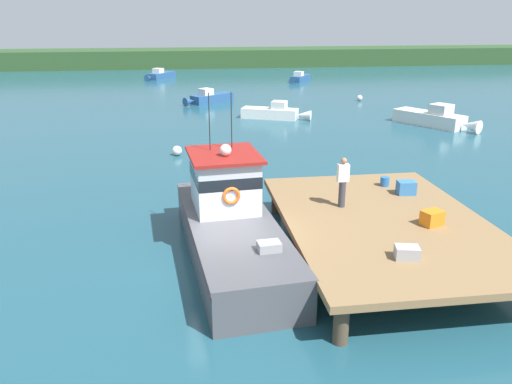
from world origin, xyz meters
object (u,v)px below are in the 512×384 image
Objects in this scene: moored_boat_mid_harbor at (209,98)px; moored_boat_near_channel at (160,75)px; main_fishing_boat at (229,221)px; deckhand_by_the_boat at (343,181)px; crate_stack_near_edge at (406,188)px; moored_boat_off_the_point at (300,78)px; crate_single_by_cleat at (407,253)px; mooring_buoy_spare_mooring at (177,151)px; mooring_buoy_outer at (360,98)px; crate_stack_mid_dock at (432,218)px; bait_bucket at (385,181)px; moored_boat_outer_mooring at (434,118)px; moored_boat_far_left at (274,113)px.

moored_boat_near_channel is at bearing 104.90° from moored_boat_mid_harbor.
deckhand_by_the_boat is at bearing 3.37° from main_fishing_boat.
crate_stack_near_edge is 0.15× the size of moored_boat_off_the_point.
deckhand_by_the_boat is (-0.54, 3.82, 0.69)m from crate_single_by_cleat.
crate_single_by_cleat is 32.43m from moored_boat_mid_harbor.
mooring_buoy_spare_mooring is 22.37m from mooring_buoy_outer.
mooring_buoy_spare_mooring is (-7.91, 10.74, -1.17)m from crate_stack_near_edge.
crate_stack_near_edge reaches higher than moored_boat_near_channel.
mooring_buoy_outer is (15.53, 16.10, -0.02)m from mooring_buoy_spare_mooring.
crate_stack_mid_dock is 30.70m from moored_boat_mid_harbor.
crate_stack_near_edge is 5.09m from crate_single_by_cleat.
bait_bucket is at bearing 73.91° from crate_single_by_cleat.
crate_stack_near_edge is 1.76× the size of bait_bucket.
deckhand_by_the_boat is 3.16× the size of mooring_buoy_spare_mooring.
mooring_buoy_spare_mooring is at bearing -133.96° from mooring_buoy_outer.
crate_stack_near_edge is 2.77m from deckhand_by_the_boat.
main_fishing_boat reaches higher than crate_stack_mid_dock.
crate_stack_near_edge is 46.33m from moored_boat_near_channel.
bait_bucket is 2.90m from deckhand_by_the_boat.
crate_stack_mid_dock reaches higher than moored_boat_outer_mooring.
moored_boat_off_the_point is at bearing 99.01° from mooring_buoy_outer.
crate_stack_near_edge is 0.12× the size of moored_boat_far_left.
crate_stack_near_edge is 0.13× the size of moored_boat_near_channel.
bait_bucket is 27.10m from moored_boat_mid_harbor.
moored_boat_far_left is 11.47m from mooring_buoy_spare_mooring.
main_fishing_boat is 28.67m from moored_boat_mid_harbor.
crate_single_by_cleat is at bearing -106.09° from bait_bucket.
moored_boat_near_channel is at bearing 102.25° from bait_bucket.
moored_boat_off_the_point is at bearing 66.00° from mooring_buoy_spare_mooring.
mooring_buoy_spare_mooring is (-13.33, -29.94, -0.12)m from moored_boat_off_the_point.
main_fishing_boat is 11.96m from mooring_buoy_spare_mooring.
crate_single_by_cleat is 5.85m from bait_bucket.
crate_stack_near_edge reaches higher than moored_boat_outer_mooring.
moored_boat_far_left reaches higher than mooring_buoy_spare_mooring.
crate_stack_near_edge is 20.00m from moored_boat_far_left.
moored_boat_near_channel is at bearing 122.98° from moored_boat_outer_mooring.
moored_boat_near_channel is 18.26m from moored_boat_mid_harbor.
moored_boat_off_the_point is at bearing 74.42° from main_fishing_boat.
crate_single_by_cleat reaches higher than mooring_buoy_spare_mooring.
crate_single_by_cleat is at bearing -99.32° from moored_boat_off_the_point.
bait_bucket is 12.40m from mooring_buoy_spare_mooring.
crate_stack_mid_dock reaches higher than mooring_buoy_outer.
moored_boat_near_channel is at bearing 133.81° from mooring_buoy_outer.
moored_boat_far_left is at bearing 85.90° from deckhand_by_the_boat.
crate_stack_mid_dock is 3.65m from bait_bucket.
moored_boat_far_left is 9.57× the size of mooring_buoy_spare_mooring.
crate_single_by_cleat is 0.11× the size of moored_boat_outer_mooring.
moored_boat_near_channel is at bearing 99.10° from crate_single_by_cleat.
moored_boat_far_left reaches higher than moored_boat_near_channel.
moored_boat_far_left is 1.12× the size of moored_boat_mid_harbor.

